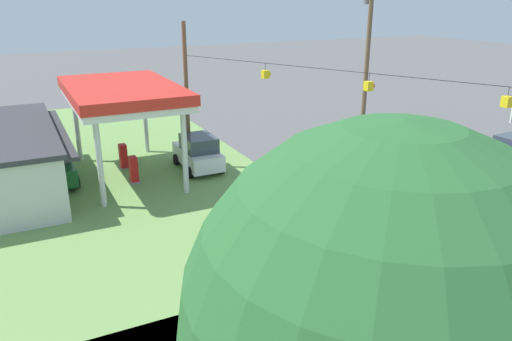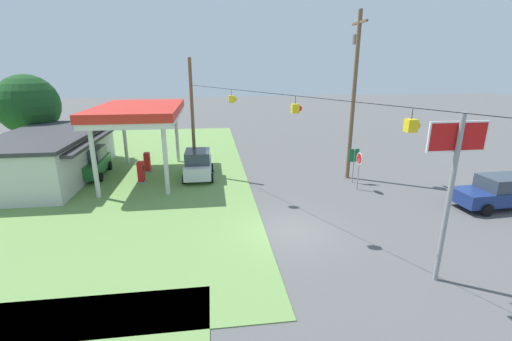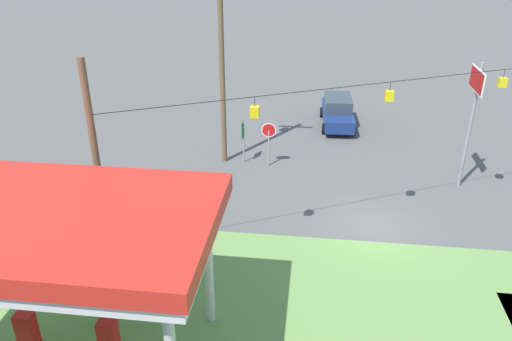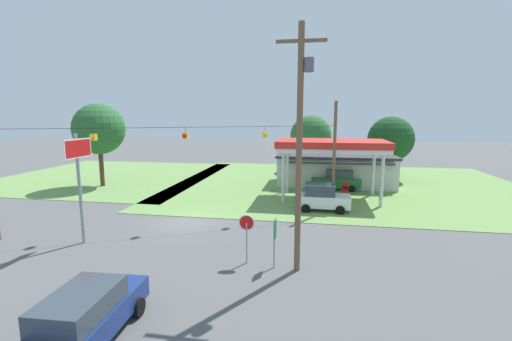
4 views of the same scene
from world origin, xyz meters
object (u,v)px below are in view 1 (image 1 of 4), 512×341
object	(u,v)px
fuel_pump_far	(123,157)
car_at_pumps_rear	(52,164)
gas_station_canopy	(122,94)
stop_sign_roadside	(384,135)
utility_pole_main	(367,54)
tree_west_verge	(383,321)
fuel_pump_near	(134,171)
car_at_pumps_front	(198,153)
route_sign	(372,130)

from	to	relation	value
fuel_pump_far	car_at_pumps_rear	distance (m)	3.97
gas_station_canopy	stop_sign_roadside	world-z (taller)	gas_station_canopy
car_at_pumps_rear	utility_pole_main	distance (m)	19.49
car_at_pumps_rear	tree_west_verge	xyz separation A→B (m)	(-23.88, -2.35, 4.86)
fuel_pump_near	utility_pole_main	size ratio (longest dim) A/B	0.13
fuel_pump_near	tree_west_verge	bearing A→B (deg)	175.89
car_at_pumps_front	route_sign	size ratio (longest dim) A/B	1.72
fuel_pump_far	tree_west_verge	distance (m)	24.99
car_at_pumps_rear	car_at_pumps_front	bearing A→B (deg)	76.31
gas_station_canopy	fuel_pump_far	bearing A→B (deg)	-0.07
fuel_pump_near	gas_station_canopy	bearing A→B (deg)	0.07
fuel_pump_near	utility_pole_main	distance (m)	15.68
fuel_pump_far	utility_pole_main	distance (m)	16.02
gas_station_canopy	fuel_pump_far	world-z (taller)	gas_station_canopy
stop_sign_roadside	tree_west_verge	bearing A→B (deg)	-40.64
car_at_pumps_front	route_sign	world-z (taller)	route_sign
car_at_pumps_rear	stop_sign_roadside	bearing A→B (deg)	70.96
car_at_pumps_front	car_at_pumps_rear	size ratio (longest dim) A/B	0.87
route_sign	utility_pole_main	xyz separation A→B (m)	(1.11, -0.08, 4.55)
fuel_pump_near	utility_pole_main	xyz separation A→B (m)	(-0.78, -14.64, 5.55)
car_at_pumps_rear	gas_station_canopy	bearing A→B (deg)	76.26
car_at_pumps_front	stop_sign_roadside	xyz separation A→B (m)	(-3.85, -10.39, 0.77)
fuel_pump_near	fuel_pump_far	size ratio (longest dim) A/B	1.00
gas_station_canopy	utility_pole_main	size ratio (longest dim) A/B	0.82
utility_pole_main	car_at_pumps_front	bearing A→B (deg)	83.06
fuel_pump_near	stop_sign_roadside	world-z (taller)	stop_sign_roadside
stop_sign_roadside	route_sign	xyz separation A→B (m)	(1.43, -0.26, -0.10)
gas_station_canopy	fuel_pump_near	distance (m)	4.16
gas_station_canopy	tree_west_verge	xyz separation A→B (m)	(-23.10, 1.57, 1.24)
fuel_pump_far	gas_station_canopy	bearing A→B (deg)	179.93
car_at_pumps_rear	tree_west_verge	world-z (taller)	tree_west_verge
gas_station_canopy	tree_west_verge	distance (m)	23.19
gas_station_canopy	fuel_pump_near	bearing A→B (deg)	-179.93
gas_station_canopy	stop_sign_roadside	distance (m)	15.29
gas_station_canopy	car_at_pumps_front	distance (m)	5.39
utility_pole_main	stop_sign_roadside	bearing A→B (deg)	172.28
fuel_pump_far	tree_west_verge	xyz separation A→B (m)	(-24.39, 1.57, 5.19)
gas_station_canopy	utility_pole_main	distance (m)	14.88
fuel_pump_near	tree_west_verge	xyz separation A→B (m)	(-21.81, 1.57, 5.19)
fuel_pump_near	tree_west_verge	size ratio (longest dim) A/B	0.18
fuel_pump_far	car_at_pumps_front	xyz separation A→B (m)	(-2.06, -3.91, 0.33)
fuel_pump_near	stop_sign_roadside	distance (m)	14.72
fuel_pump_near	utility_pole_main	world-z (taller)	utility_pole_main
gas_station_canopy	fuel_pump_near	xyz separation A→B (m)	(-1.29, -0.00, -3.95)
car_at_pumps_front	fuel_pump_near	bearing A→B (deg)	98.32
fuel_pump_near	fuel_pump_far	distance (m)	2.58
fuel_pump_far	car_at_pumps_front	bearing A→B (deg)	-117.77
car_at_pumps_front	stop_sign_roadside	world-z (taller)	stop_sign_roadside
gas_station_canopy	route_sign	xyz separation A→B (m)	(-3.19, -14.56, -2.95)
fuel_pump_far	car_at_pumps_rear	world-z (taller)	car_at_pumps_rear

